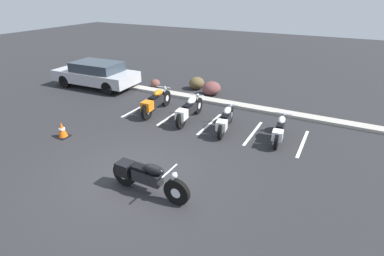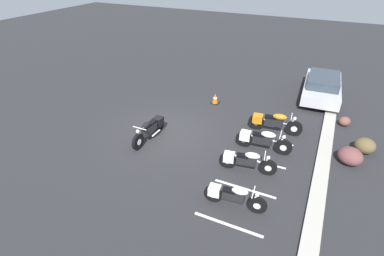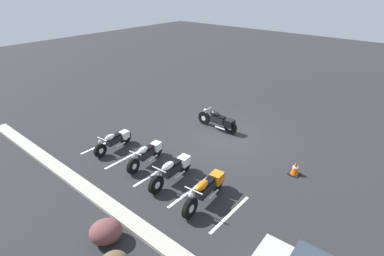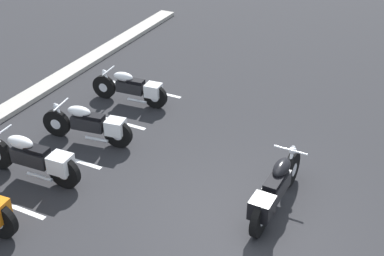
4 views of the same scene
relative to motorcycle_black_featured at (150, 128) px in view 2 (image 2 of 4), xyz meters
The scene contains 17 objects.
ground 0.91m from the motorcycle_black_featured, 150.85° to the left, with size 60.00×60.00×0.00m, color #262628.
motorcycle_black_featured is the anchor object (origin of this frame).
parked_bike_0 5.26m from the motorcycle_black_featured, 121.30° to the left, with size 0.65×2.31×0.91m.
parked_bike_1 4.53m from the motorcycle_black_featured, 104.56° to the left, with size 0.62×2.22×0.87m.
parked_bike_2 4.23m from the motorcycle_black_featured, 84.27° to the left, with size 0.67×2.06×0.81m.
parked_bike_3 4.92m from the motorcycle_black_featured, 62.23° to the left, with size 0.55×1.97×0.77m.
car_silver 9.60m from the motorcycle_black_featured, 140.56° to the left, with size 4.38×1.99×1.29m.
concrete_curb 6.80m from the motorcycle_black_featured, 95.75° to the left, with size 18.00×0.50×0.12m, color #A8A399.
landscape_rock_0 7.79m from the motorcycle_black_featured, 102.20° to the left, with size 0.90×0.80×0.66m, color brown.
landscape_rock_1 8.74m from the motorcycle_black_featured, 122.43° to the left, with size 0.48×0.52×0.43m, color brown.
landscape_rock_2 8.56m from the motorcycle_black_featured, 108.31° to the left, with size 0.78×0.75×0.61m, color brown.
traffic_cone 4.51m from the motorcycle_black_featured, 164.54° to the left, with size 0.40×0.40×0.55m.
stall_line_0 5.86m from the motorcycle_black_featured, 129.24° to the left, with size 0.10×2.10×0.00m, color white.
stall_line_1 4.97m from the motorcycle_black_featured, 113.92° to the left, with size 0.10×2.10×0.00m, color white.
stall_line_2 4.56m from the motorcycle_black_featured, 94.04° to the left, with size 0.10×2.10×0.00m, color white.
stall_line_3 4.75m from the motorcycle_black_featured, 73.17° to the left, with size 0.10×2.10×0.00m, color white.
stall_line_4 5.48m from the motorcycle_black_featured, 55.96° to the left, with size 0.10×2.10×0.00m, color white.
Camera 2 is at (9.66, 5.80, 6.82)m, focal length 28.00 mm.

